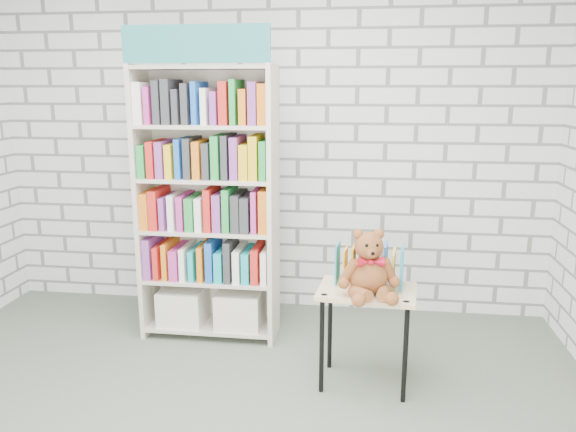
# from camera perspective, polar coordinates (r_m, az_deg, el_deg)

# --- Properties ---
(room_shell) EXTENTS (4.52, 4.02, 2.81)m
(room_shell) POSITION_cam_1_polar(r_m,az_deg,el_deg) (2.62, -9.40, 11.78)
(room_shell) COLOR silver
(room_shell) RESTS_ON ground
(bookshelf) EXTENTS (0.99, 0.39, 2.22)m
(bookshelf) POSITION_cam_1_polar(r_m,az_deg,el_deg) (4.10, -8.09, 1.38)
(bookshelf) COLOR beige
(bookshelf) RESTS_ON ground
(display_table) EXTENTS (0.62, 0.46, 0.63)m
(display_table) POSITION_cam_1_polar(r_m,az_deg,el_deg) (3.50, 7.99, -8.74)
(display_table) COLOR #DEB785
(display_table) RESTS_ON ground
(table_books) EXTENTS (0.42, 0.22, 0.24)m
(table_books) POSITION_cam_1_polar(r_m,az_deg,el_deg) (3.52, 8.24, -5.00)
(table_books) COLOR teal
(table_books) RESTS_ON display_table
(teddy_bear) EXTENTS (0.36, 0.35, 0.40)m
(teddy_bear) POSITION_cam_1_polar(r_m,az_deg,el_deg) (3.33, 8.22, -5.40)
(teddy_bear) COLOR brown
(teddy_bear) RESTS_ON display_table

